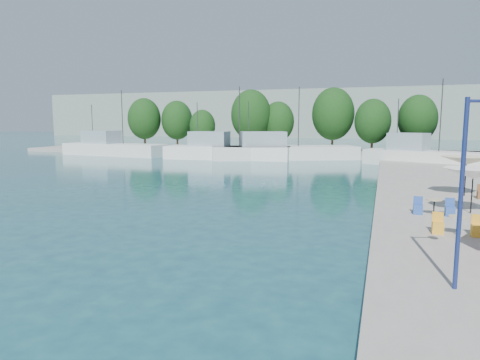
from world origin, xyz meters
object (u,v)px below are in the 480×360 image
(trawler_03, at_px, (280,152))
(street_lamp, at_px, (476,157))
(trawler_02, at_px, (224,151))
(trawler_04, at_px, (422,157))
(umbrella_white, at_px, (473,173))
(umbrella_cream, at_px, (467,161))
(trawler_01, at_px, (112,148))

(trawler_03, xyz_separation_m, street_lamp, (15.64, -45.08, 3.02))
(street_lamp, bearing_deg, trawler_02, 97.84)
(trawler_04, relative_size, umbrella_white, 5.02)
(umbrella_white, distance_m, umbrella_cream, 5.60)
(trawler_02, xyz_separation_m, trawler_04, (25.05, -1.84, 0.00))
(umbrella_cream, height_order, street_lamp, street_lamp)
(trawler_01, xyz_separation_m, street_lamp, (41.89, -44.00, 3.02))
(trawler_01, relative_size, street_lamp, 3.51)
(trawler_01, relative_size, trawler_02, 1.01)
(trawler_01, distance_m, trawler_03, 26.27)
(street_lamp, bearing_deg, trawler_01, 113.18)
(trawler_03, relative_size, street_lamp, 4.01)
(umbrella_white, bearing_deg, trawler_04, 89.69)
(trawler_01, height_order, street_lamp, trawler_01)
(trawler_04, distance_m, street_lamp, 41.10)
(umbrella_cream, bearing_deg, trawler_03, 122.15)
(trawler_02, height_order, street_lamp, trawler_02)
(umbrella_white, bearing_deg, umbrella_cream, 83.80)
(umbrella_cream, bearing_deg, trawler_02, 133.83)
(trawler_02, distance_m, umbrella_cream, 36.85)
(umbrella_white, bearing_deg, street_lamp, -100.11)
(trawler_02, relative_size, umbrella_cream, 5.85)
(trawler_04, bearing_deg, umbrella_white, -65.95)
(umbrella_white, height_order, street_lamp, street_lamp)
(trawler_02, height_order, umbrella_cream, trawler_02)
(trawler_03, height_order, umbrella_cream, trawler_03)
(trawler_01, relative_size, trawler_04, 1.25)
(trawler_04, bearing_deg, trawler_01, -159.62)
(trawler_03, xyz_separation_m, umbrella_cream, (18.14, -28.86, 1.66))
(trawler_01, xyz_separation_m, umbrella_cream, (44.39, -27.78, 1.66))
(trawler_02, distance_m, umbrella_white, 40.66)
(trawler_04, bearing_deg, trawler_03, -168.82)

